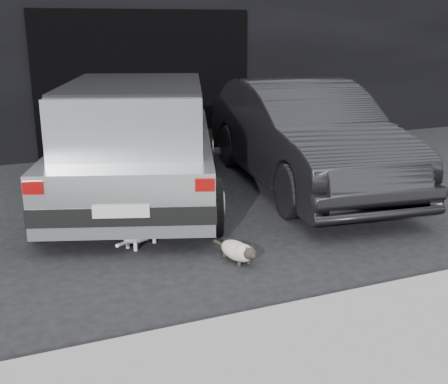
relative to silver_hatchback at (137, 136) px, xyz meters
name	(u,v)px	position (x,y,z in m)	size (l,w,h in m)	color
ground	(154,228)	(-0.14, -1.22, -0.89)	(80.00, 80.00, 0.00)	black
building_facade	(119,16)	(0.86, 4.78, 1.61)	(34.00, 4.00, 5.00)	black
garage_opening	(146,83)	(0.86, 2.77, 0.41)	(4.00, 0.10, 2.60)	black
curb	(348,304)	(0.86, -3.82, -0.83)	(18.00, 0.25, 0.12)	gray
silver_hatchback	(137,136)	(0.00, 0.00, 0.00)	(3.29, 4.81, 1.63)	#B6B8BB
second_car	(303,135)	(2.44, -0.26, -0.11)	(1.65, 4.72, 1.56)	black
cat_siamese	(239,251)	(0.42, -2.51, -0.78)	(0.32, 0.69, 0.24)	beige
cat_white	(143,231)	(-0.39, -1.69, -0.72)	(0.64, 0.48, 0.34)	silver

